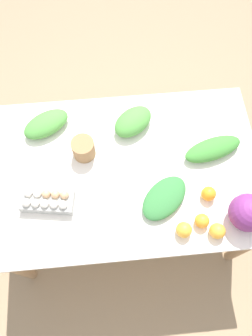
# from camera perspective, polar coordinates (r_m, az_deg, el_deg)

# --- Properties ---
(ground_plane) EXTENTS (8.00, 8.00, 0.00)m
(ground_plane) POSITION_cam_1_polar(r_m,az_deg,el_deg) (2.44, 0.00, -6.81)
(ground_plane) COLOR #937A5B
(dining_table) EXTENTS (1.47, 0.96, 0.71)m
(dining_table) POSITION_cam_1_polar(r_m,az_deg,el_deg) (1.85, 0.00, -1.25)
(dining_table) COLOR silver
(dining_table) RESTS_ON ground_plane
(cabbage_purple) EXTENTS (0.19, 0.19, 0.19)m
(cabbage_purple) POSITION_cam_1_polar(r_m,az_deg,el_deg) (1.70, 20.49, -7.28)
(cabbage_purple) COLOR #7A2D75
(cabbage_purple) RESTS_ON dining_table
(egg_carton) EXTENTS (0.29, 0.15, 0.09)m
(egg_carton) POSITION_cam_1_polar(r_m,az_deg,el_deg) (1.72, -13.64, -5.53)
(egg_carton) COLOR #A8A8A3
(egg_carton) RESTS_ON dining_table
(paper_bag) EXTENTS (0.12, 0.12, 0.12)m
(paper_bag) POSITION_cam_1_polar(r_m,az_deg,el_deg) (1.78, -7.42, 3.38)
(paper_bag) COLOR #997047
(paper_bag) RESTS_ON dining_table
(greens_bunch_scallion) EXTENTS (0.29, 0.27, 0.10)m
(greens_bunch_scallion) POSITION_cam_1_polar(r_m,az_deg,el_deg) (1.86, 1.22, 8.09)
(greens_bunch_scallion) COLOR #4C933D
(greens_bunch_scallion) RESTS_ON dining_table
(greens_bunch_chard) EXTENTS (0.35, 0.21, 0.08)m
(greens_bunch_chard) POSITION_cam_1_polar(r_m,az_deg,el_deg) (1.85, 14.88, 3.23)
(greens_bunch_chard) COLOR #3D8433
(greens_bunch_chard) RESTS_ON dining_table
(greens_bunch_kale) EXTENTS (0.31, 0.26, 0.09)m
(greens_bunch_kale) POSITION_cam_1_polar(r_m,az_deg,el_deg) (1.91, -13.75, 7.45)
(greens_bunch_kale) COLOR #4C933D
(greens_bunch_kale) RESTS_ON dining_table
(greens_bunch_beet_tops) EXTENTS (0.32, 0.32, 0.06)m
(greens_bunch_beet_tops) POSITION_cam_1_polar(r_m,az_deg,el_deg) (1.70, 6.70, -5.21)
(greens_bunch_beet_tops) COLOR #337538
(greens_bunch_beet_tops) RESTS_ON dining_table
(orange_0) EXTENTS (0.07, 0.07, 0.07)m
(orange_0) POSITION_cam_1_polar(r_m,az_deg,el_deg) (1.69, 13.09, -8.96)
(orange_0) COLOR orange
(orange_0) RESTS_ON dining_table
(orange_1) EXTENTS (0.08, 0.08, 0.08)m
(orange_1) POSITION_cam_1_polar(r_m,az_deg,el_deg) (1.74, 14.19, -4.37)
(orange_1) COLOR orange
(orange_1) RESTS_ON dining_table
(orange_2) EXTENTS (0.08, 0.08, 0.08)m
(orange_2) POSITION_cam_1_polar(r_m,az_deg,el_deg) (1.66, 10.06, -10.56)
(orange_2) COLOR #F9A833
(orange_2) RESTS_ON dining_table
(orange_3) EXTENTS (0.08, 0.08, 0.08)m
(orange_3) POSITION_cam_1_polar(r_m,az_deg,el_deg) (1.69, 15.63, -10.52)
(orange_3) COLOR #F9A833
(orange_3) RESTS_ON dining_table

